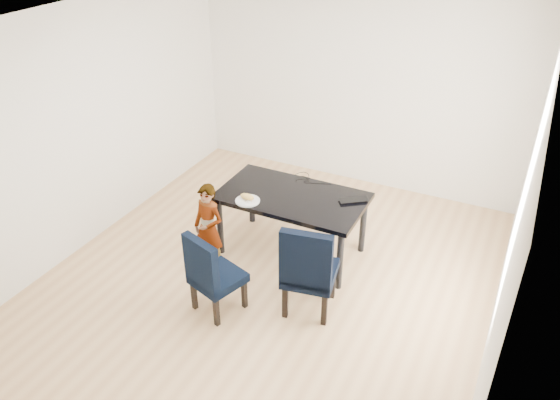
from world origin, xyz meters
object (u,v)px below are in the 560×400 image
at_px(plate, 248,201).
at_px(chair_right, 310,266).
at_px(laptop, 352,198).
at_px(child, 209,228).
at_px(chair_left, 218,272).
at_px(dining_table, 292,224).

bearing_deg(plate, chair_right, -25.78).
bearing_deg(plate, laptop, 28.76).
bearing_deg(laptop, plate, -7.64).
relative_size(chair_right, child, 1.01).
relative_size(chair_left, child, 0.89).
bearing_deg(dining_table, child, -136.27).
height_order(plate, laptop, laptop).
relative_size(chair_right, laptop, 3.25).
xyz_separation_m(child, laptop, (1.30, 0.87, 0.25)).
height_order(chair_right, child, chair_right).
height_order(chair_left, laptop, chair_left).
xyz_separation_m(chair_right, plate, (-0.94, 0.45, 0.24)).
bearing_deg(child, laptop, 42.26).
xyz_separation_m(child, plate, (0.31, 0.32, 0.25)).
bearing_deg(plate, chair_left, -81.05).
xyz_separation_m(chair_right, laptop, (0.05, 1.00, 0.25)).
height_order(dining_table, plate, plate).
bearing_deg(laptop, dining_table, -17.03).
distance_m(dining_table, chair_right, 0.97).
bearing_deg(laptop, chair_left, 22.26).
bearing_deg(laptop, chair_right, 50.47).
height_order(chair_left, plate, chair_left).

